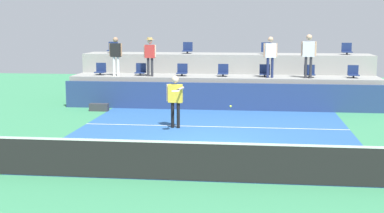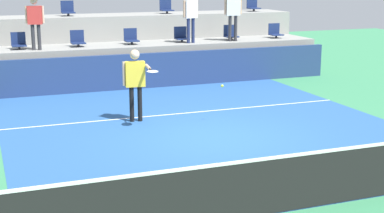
% 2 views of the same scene
% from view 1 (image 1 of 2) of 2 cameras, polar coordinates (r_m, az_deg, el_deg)
% --- Properties ---
extents(ground_plane, '(40.00, 40.00, 0.00)m').
position_cam_1_polar(ground_plane, '(16.07, 1.70, -3.80)').
color(ground_plane, '#388456').
extents(court_inner_paint, '(9.00, 10.00, 0.01)m').
position_cam_1_polar(court_inner_paint, '(17.04, 2.01, -3.05)').
color(court_inner_paint, '#285693').
rests_on(court_inner_paint, ground_plane).
extents(court_service_line, '(9.00, 0.06, 0.00)m').
position_cam_1_polar(court_service_line, '(18.41, 2.38, -2.14)').
color(court_service_line, white).
rests_on(court_service_line, ground_plane).
extents(tennis_net, '(10.48, 0.08, 1.07)m').
position_cam_1_polar(tennis_net, '(12.08, -0.00, -5.65)').
color(tennis_net, black).
rests_on(tennis_net, ground_plane).
extents(sponsor_backboard, '(13.00, 0.16, 1.10)m').
position_cam_1_polar(sponsor_backboard, '(21.86, 3.13, 1.06)').
color(sponsor_backboard, navy).
rests_on(sponsor_backboard, ground_plane).
extents(seating_tier_lower, '(13.00, 1.80, 1.25)m').
position_cam_1_polar(seating_tier_lower, '(23.14, 3.34, 1.68)').
color(seating_tier_lower, gray).
rests_on(seating_tier_lower, ground_plane).
extents(seating_tier_upper, '(13.00, 1.80, 2.10)m').
position_cam_1_polar(seating_tier_upper, '(24.87, 3.61, 3.17)').
color(seating_tier_upper, gray).
rests_on(seating_tier_upper, ground_plane).
extents(stadium_chair_lower_far_left, '(0.44, 0.40, 0.52)m').
position_cam_1_polar(stadium_chair_lower_far_left, '(23.92, -9.62, 3.83)').
color(stadium_chair_lower_far_left, '#2D2D33').
rests_on(stadium_chair_lower_far_left, seating_tier_lower).
extents(stadium_chair_lower_left, '(0.44, 0.40, 0.52)m').
position_cam_1_polar(stadium_chair_lower_left, '(23.47, -5.44, 3.82)').
color(stadium_chair_lower_left, '#2D2D33').
rests_on(stadium_chair_lower_left, seating_tier_lower).
extents(stadium_chair_lower_mid_left, '(0.44, 0.40, 0.52)m').
position_cam_1_polar(stadium_chair_lower_mid_left, '(23.16, -1.05, 3.79)').
color(stadium_chair_lower_mid_left, '#2D2D33').
rests_on(stadium_chair_lower_mid_left, seating_tier_lower).
extents(stadium_chair_lower_center, '(0.44, 0.40, 0.52)m').
position_cam_1_polar(stadium_chair_lower_center, '(22.98, 3.30, 3.74)').
color(stadium_chair_lower_center, '#2D2D33').
rests_on(stadium_chair_lower_center, seating_tier_lower).
extents(stadium_chair_lower_mid_right, '(0.44, 0.40, 0.52)m').
position_cam_1_polar(stadium_chair_lower_mid_right, '(22.94, 7.69, 3.66)').
color(stadium_chair_lower_mid_right, '#2D2D33').
rests_on(stadium_chair_lower_mid_right, seating_tier_lower).
extents(stadium_chair_lower_right, '(0.44, 0.40, 0.52)m').
position_cam_1_polar(stadium_chair_lower_right, '(23.04, 12.29, 3.56)').
color(stadium_chair_lower_right, '#2D2D33').
rests_on(stadium_chair_lower_right, seating_tier_lower).
extents(stadium_chair_lower_far_right, '(0.44, 0.40, 0.52)m').
position_cam_1_polar(stadium_chair_lower_far_right, '(23.28, 16.66, 3.44)').
color(stadium_chair_lower_far_right, '#2D2D33').
rests_on(stadium_chair_lower_far_right, seating_tier_lower).
extents(stadium_chair_upper_far_left, '(0.44, 0.40, 0.52)m').
position_cam_1_polar(stadium_chair_upper_far_left, '(25.56, -8.35, 6.09)').
color(stadium_chair_upper_far_left, '#2D2D33').
rests_on(stadium_chair_upper_far_left, seating_tier_upper).
extents(stadium_chair_upper_left, '(0.44, 0.40, 0.52)m').
position_cam_1_polar(stadium_chair_upper_left, '(24.88, -0.47, 6.11)').
color(stadium_chair_upper_left, '#2D2D33').
rests_on(stadium_chair_upper_left, seating_tier_upper).
extents(stadium_chair_upper_right, '(0.44, 0.40, 0.52)m').
position_cam_1_polar(stadium_chair_upper_right, '(24.68, 7.83, 6.01)').
color(stadium_chair_upper_right, '#2D2D33').
rests_on(stadium_chair_upper_right, seating_tier_upper).
extents(stadium_chair_upper_far_right, '(0.44, 0.40, 0.52)m').
position_cam_1_polar(stadium_chair_upper_far_right, '(24.99, 16.03, 5.78)').
color(stadium_chair_upper_far_right, '#2D2D33').
rests_on(stadium_chair_upper_far_right, seating_tier_upper).
extents(tennis_player, '(0.61, 1.26, 1.76)m').
position_cam_1_polar(tennis_player, '(18.01, -1.78, 1.10)').
color(tennis_player, black).
rests_on(tennis_player, ground_plane).
extents(spectator_leaning_on_rail, '(0.58, 0.25, 1.65)m').
position_cam_1_polar(spectator_leaning_on_rail, '(23.28, -8.05, 5.65)').
color(spectator_leaning_on_rail, white).
rests_on(spectator_leaning_on_rail, seating_tier_lower).
extents(spectator_with_hat, '(0.56, 0.46, 1.64)m').
position_cam_1_polar(spectator_with_hat, '(22.94, -4.46, 5.67)').
color(spectator_with_hat, '#2D2D33').
rests_on(spectator_with_hat, seating_tier_lower).
extents(spectator_in_white, '(0.59, 0.28, 1.69)m').
position_cam_1_polar(spectator_in_white, '(22.50, 8.26, 5.60)').
color(spectator_in_white, navy).
rests_on(spectator_in_white, seating_tier_lower).
extents(spectator_in_grey, '(0.62, 0.27, 1.79)m').
position_cam_1_polar(spectator_in_grey, '(22.59, 12.22, 5.69)').
color(spectator_in_grey, '#2D2D33').
rests_on(spectator_in_grey, seating_tier_lower).
extents(tennis_ball, '(0.07, 0.07, 0.07)m').
position_cam_1_polar(tennis_ball, '(17.00, 4.10, 0.03)').
color(tennis_ball, '#CCE033').
extents(equipment_bag, '(0.76, 0.28, 0.30)m').
position_cam_1_polar(equipment_bag, '(21.96, -9.78, -0.08)').
color(equipment_bag, '#333338').
rests_on(equipment_bag, ground_plane).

